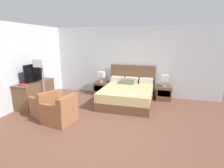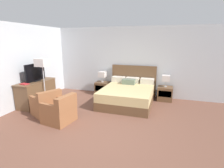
{
  "view_description": "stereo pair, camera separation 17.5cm",
  "coord_description": "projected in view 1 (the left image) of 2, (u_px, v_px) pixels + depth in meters",
  "views": [
    {
      "loc": [
        1.38,
        -3.44,
        2.08
      ],
      "look_at": [
        -0.13,
        1.77,
        0.75
      ],
      "focal_mm": 28.0,
      "sensor_mm": 36.0,
      "label": 1
    },
    {
      "loc": [
        1.55,
        -3.39,
        2.08
      ],
      "look_at": [
        -0.13,
        1.77,
        0.75
      ],
      "focal_mm": 28.0,
      "sensor_mm": 36.0,
      "label": 2
    }
  ],
  "objects": [
    {
      "name": "ground_plane",
      "position": [
        96.0,
        133.0,
        4.08
      ],
      "size": [
        9.63,
        9.63,
        0.0
      ],
      "primitive_type": "plane",
      "color": "brown"
    },
    {
      "name": "wall_back",
      "position": [
        126.0,
        62.0,
        6.79
      ],
      "size": [
        6.96,
        0.06,
        2.62
      ],
      "primitive_type": "cube",
      "color": "silver",
      "rests_on": "ground"
    },
    {
      "name": "wall_left",
      "position": [
        28.0,
        65.0,
        5.77
      ],
      "size": [
        0.06,
        5.01,
        2.62
      ],
      "primitive_type": "cube",
      "color": "silver",
      "rests_on": "ground"
    },
    {
      "name": "bed",
      "position": [
        128.0,
        94.0,
        6.0
      ],
      "size": [
        1.71,
        2.02,
        1.19
      ],
      "color": "brown",
      "rests_on": "ground"
    },
    {
      "name": "nightstand_left",
      "position": [
        101.0,
        88.0,
        6.98
      ],
      "size": [
        0.51,
        0.48,
        0.5
      ],
      "color": "brown",
      "rests_on": "ground"
    },
    {
      "name": "nightstand_right",
      "position": [
        164.0,
        93.0,
        6.33
      ],
      "size": [
        0.51,
        0.48,
        0.5
      ],
      "color": "brown",
      "rests_on": "ground"
    },
    {
      "name": "table_lamp_left",
      "position": [
        101.0,
        75.0,
        6.85
      ],
      "size": [
        0.26,
        0.26,
        0.42
      ],
      "color": "#B7B7BC",
      "rests_on": "nightstand_left"
    },
    {
      "name": "table_lamp_right",
      "position": [
        165.0,
        78.0,
        6.2
      ],
      "size": [
        0.26,
        0.26,
        0.42
      ],
      "color": "#B7B7BC",
      "rests_on": "nightstand_right"
    },
    {
      "name": "dresser",
      "position": [
        36.0,
        93.0,
        5.76
      ],
      "size": [
        0.55,
        1.39,
        0.8
      ],
      "color": "brown",
      "rests_on": "ground"
    },
    {
      "name": "tv",
      "position": [
        34.0,
        73.0,
        5.63
      ],
      "size": [
        0.18,
        0.86,
        0.58
      ],
      "color": "black",
      "rests_on": "dresser"
    },
    {
      "name": "book_red_cover",
      "position": [
        23.0,
        85.0,
        5.24
      ],
      "size": [
        0.25,
        0.19,
        0.03
      ],
      "primitive_type": "cube",
      "rotation": [
        0.0,
        0.0,
        -0.11
      ],
      "color": "#B7282D",
      "rests_on": "dresser"
    },
    {
      "name": "armchair_by_window",
      "position": [
        47.0,
        106.0,
        4.96
      ],
      "size": [
        0.92,
        0.92,
        0.76
      ],
      "color": "#935B38",
      "rests_on": "ground"
    },
    {
      "name": "armchair_companion",
      "position": [
        61.0,
        113.0,
        4.52
      ],
      "size": [
        0.78,
        0.77,
        0.76
      ],
      "color": "#935B38",
      "rests_on": "ground"
    },
    {
      "name": "floor_lamp",
      "position": [
        42.0,
        66.0,
        5.43
      ],
      "size": [
        0.35,
        0.35,
        1.56
      ],
      "color": "#B7B7BC",
      "rests_on": "ground"
    }
  ]
}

